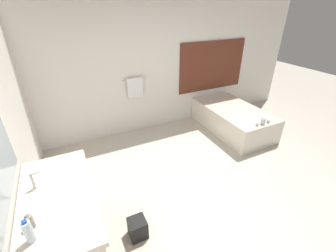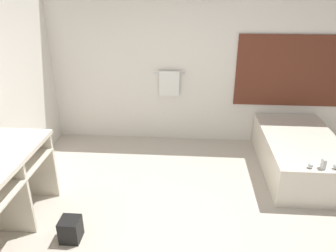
{
  "view_description": "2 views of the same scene",
  "coord_description": "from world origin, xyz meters",
  "views": [
    {
      "loc": [
        -1.59,
        -2.01,
        2.48
      ],
      "look_at": [
        -0.28,
        0.68,
        0.83
      ],
      "focal_mm": 24.0,
      "sensor_mm": 36.0,
      "label": 1
    },
    {
      "loc": [
        0.05,
        -2.84,
        2.48
      ],
      "look_at": [
        -0.22,
        0.85,
        0.83
      ],
      "focal_mm": 35.0,
      "sensor_mm": 36.0,
      "label": 2
    }
  ],
  "objects": [
    {
      "name": "ground_plane",
      "position": [
        0.0,
        0.0,
        0.0
      ],
      "size": [
        16.0,
        16.0,
        0.0
      ],
      "primitive_type": "plane",
      "color": "beige",
      "rests_on": "ground"
    },
    {
      "name": "wall_back_with_blinds",
      "position": [
        0.06,
        2.23,
        1.34
      ],
      "size": [
        7.4,
        0.13,
        2.7
      ],
      "color": "white",
      "rests_on": "ground_plane"
    },
    {
      "name": "vanity_counter",
      "position": [
        -1.86,
        -0.18,
        0.65
      ],
      "size": [
        0.66,
        1.35,
        0.91
      ],
      "color": "beige",
      "rests_on": "ground_plane"
    },
    {
      "name": "sink_faucet",
      "position": [
        -2.04,
        0.0,
        0.99
      ],
      "size": [
        0.09,
        0.04,
        0.18
      ],
      "color": "silver",
      "rests_on": "vanity_counter"
    },
    {
      "name": "bathtub",
      "position": [
        1.58,
        1.3,
        0.28
      ],
      "size": [
        0.98,
        1.79,
        0.62
      ],
      "color": "silver",
      "rests_on": "ground_plane"
    },
    {
      "name": "water_bottle_1",
      "position": [
        -2.05,
        -0.6,
        1.01
      ],
      "size": [
        0.06,
        0.06,
        0.22
      ],
      "color": "silver",
      "rests_on": "vanity_counter"
    },
    {
      "name": "soap_dispenser",
      "position": [
        -2.05,
        -0.47,
        0.97
      ],
      "size": [
        0.06,
        0.06,
        0.16
      ],
      "color": "gray",
      "rests_on": "vanity_counter"
    },
    {
      "name": "waste_bin",
      "position": [
        -1.15,
        -0.28,
        0.13
      ],
      "size": [
        0.2,
        0.2,
        0.25
      ],
      "color": "black",
      "rests_on": "ground_plane"
    }
  ]
}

